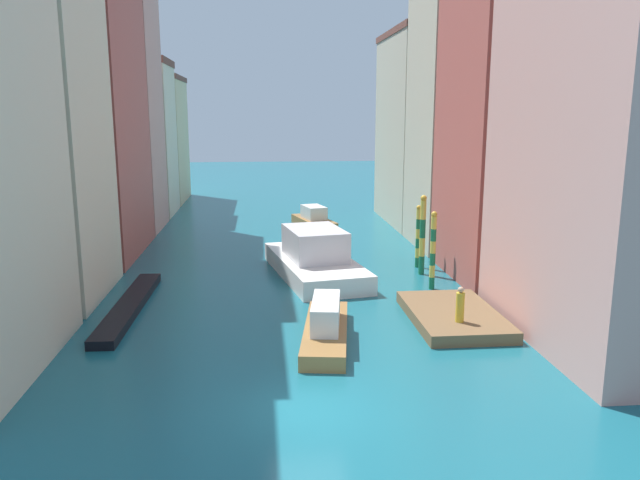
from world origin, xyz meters
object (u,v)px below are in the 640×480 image
mooring_pole_0 (433,250)px  gondola_black (129,306)px  waterfront_dock (453,316)px  mooring_pole_2 (418,236)px  vaporetto_white (315,259)px  motorboat_0 (314,219)px  mooring_pole_1 (422,234)px  motorboat_1 (326,326)px  person_on_dock (460,306)px

mooring_pole_0 → gondola_black: size_ratio=0.40×
waterfront_dock → mooring_pole_0: 5.53m
mooring_pole_2 → vaporetto_white: size_ratio=0.37×
mooring_pole_0 → vaporetto_white: size_ratio=0.41×
waterfront_dock → motorboat_0: (-4.24, 23.93, 0.37)m
mooring_pole_2 → gondola_black: size_ratio=0.36×
waterfront_dock → motorboat_0: 24.31m
mooring_pole_2 → gondola_black: mooring_pole_2 is taller
mooring_pole_0 → mooring_pole_2: mooring_pole_0 is taller
waterfront_dock → gondola_black: (-14.84, 3.05, -0.06)m
mooring_pole_2 → gondola_black: (-15.70, -6.87, -1.74)m
mooring_pole_2 → waterfront_dock: bearing=-94.9°
waterfront_dock → mooring_pole_1: mooring_pole_1 is taller
gondola_black → motorboat_0: size_ratio=1.75×
waterfront_dock → vaporetto_white: bearing=122.8°
vaporetto_white → motorboat_0: vaporetto_white is taller
vaporetto_white → mooring_pole_2: bearing=12.2°
mooring_pole_0 → gondola_black: mooring_pole_0 is taller
waterfront_dock → vaporetto_white: (-5.50, 8.54, 0.74)m
vaporetto_white → motorboat_1: size_ratio=1.51×
waterfront_dock → motorboat_1: motorboat_1 is taller
mooring_pole_0 → motorboat_1: (-6.40, -7.00, -1.52)m
mooring_pole_0 → vaporetto_white: bearing=150.6°
waterfront_dock → motorboat_0: bearing=100.0°
mooring_pole_0 → waterfront_dock: bearing=-94.9°
person_on_dock → gondola_black: size_ratio=0.15×
mooring_pole_1 → mooring_pole_0: bearing=-94.4°
mooring_pole_0 → mooring_pole_1: bearing=85.6°
person_on_dock → mooring_pole_1: 9.90m
motorboat_1 → mooring_pole_1: bearing=56.6°
mooring_pole_2 → motorboat_1: mooring_pole_2 is taller
mooring_pole_0 → gondola_black: (-15.29, -2.14, -1.94)m
vaporetto_white → gondola_black: bearing=-149.6°
motorboat_1 → mooring_pole_0: bearing=47.6°
waterfront_dock → mooring_pole_2: (0.85, 9.91, 1.69)m
person_on_dock → motorboat_0: 25.80m
mooring_pole_1 → gondola_black: size_ratio=0.44×
gondola_black → motorboat_1: (8.88, -4.87, 0.42)m
mooring_pole_1 → motorboat_0: bearing=107.4°
mooring_pole_0 → mooring_pole_2: (0.41, 4.73, -0.19)m
vaporetto_white → mooring_pole_0: bearing=-29.4°
waterfront_dock → person_on_dock: bearing=-98.6°
gondola_black → mooring_pole_1: bearing=18.5°
mooring_pole_1 → vaporetto_white: mooring_pole_1 is taller
mooring_pole_0 → gondola_black: 15.56m
person_on_dock → motorboat_1: bearing=-177.3°
mooring_pole_0 → vaporetto_white: mooring_pole_0 is taller
mooring_pole_0 → motorboat_1: bearing=-132.4°
mooring_pole_1 → motorboat_1: mooring_pole_1 is taller
gondola_black → motorboat_0: bearing=63.1°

